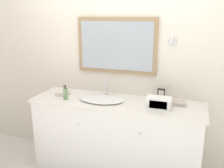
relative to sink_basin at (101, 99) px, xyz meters
name	(u,v)px	position (x,y,z in m)	size (l,w,h in m)	color
wall_back	(124,61)	(0.17, 0.34, 0.39)	(8.00, 0.18, 2.55)	silver
vanity_counter	(116,136)	(0.17, 0.02, -0.45)	(1.97, 0.59, 0.87)	white
sink_basin	(101,99)	(0.00, 0.00, 0.00)	(0.52, 0.38, 0.20)	white
soap_bottle	(66,94)	(-0.40, -0.10, 0.05)	(0.05, 0.06, 0.17)	#709966
appliance_box	(159,103)	(0.66, -0.04, 0.04)	(0.25, 0.14, 0.12)	white
picture_frame	(161,94)	(0.65, 0.22, 0.05)	(0.08, 0.01, 0.14)	black
hand_towel_near_sink	(63,93)	(-0.51, 0.02, 0.01)	(0.15, 0.13, 0.05)	silver
hand_towel_far_corner	(179,103)	(0.86, 0.13, 0.00)	(0.14, 0.13, 0.04)	#B7A899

